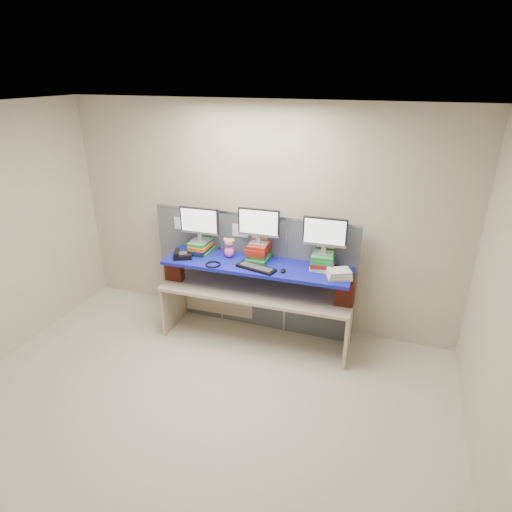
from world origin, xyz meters
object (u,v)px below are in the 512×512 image
at_px(monitor_left, 199,222).
at_px(keyboard, 256,268).
at_px(monitor_center, 259,224).
at_px(monitor_right, 325,234).
at_px(desk_phone, 182,255).
at_px(desk, 256,300).
at_px(blue_board, 256,265).

bearing_deg(monitor_left, keyboard, -17.48).
distance_m(monitor_left, monitor_center, 0.75).
distance_m(monitor_right, keyboard, 0.86).
xyz_separation_m(monitor_left, desk_phone, (-0.15, -0.21, -0.36)).
distance_m(desk, blue_board, 0.45).
distance_m(monitor_left, keyboard, 0.91).
bearing_deg(monitor_center, desk_phone, -167.02).
bearing_deg(keyboard, monitor_right, 34.62).
bearing_deg(desk, blue_board, -1.82).
relative_size(monitor_right, keyboard, 1.01).
bearing_deg(monitor_right, desk_phone, -172.88).
bearing_deg(monitor_center, monitor_right, 0.00).
xyz_separation_m(monitor_left, monitor_center, (0.74, 0.02, 0.06)).
bearing_deg(desk, monitor_center, 91.90).
xyz_separation_m(monitor_left, monitor_right, (1.50, 0.05, 0.03)).
xyz_separation_m(monitor_center, desk_phone, (-0.89, -0.24, -0.41)).
relative_size(monitor_center, monitor_right, 1.00).
xyz_separation_m(desk, monitor_right, (0.75, 0.14, 0.89)).
distance_m(keyboard, desk_phone, 0.94).
distance_m(desk, keyboard, 0.50).
bearing_deg(monitor_center, desk, -88.10).
height_order(monitor_center, monitor_right, monitor_center).
relative_size(desk, monitor_right, 4.68).
bearing_deg(monitor_center, blue_board, -88.10).
height_order(monitor_left, monitor_center, monitor_center).
relative_size(desk, keyboard, 4.73).
relative_size(monitor_right, desk_phone, 1.76).
xyz_separation_m(desk, keyboard, (0.05, -0.13, 0.49)).
bearing_deg(monitor_center, monitor_left, 180.00).
height_order(monitor_left, keyboard, monitor_left).
bearing_deg(keyboard, monitor_left, 177.92).
height_order(desk, monitor_right, monitor_right).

